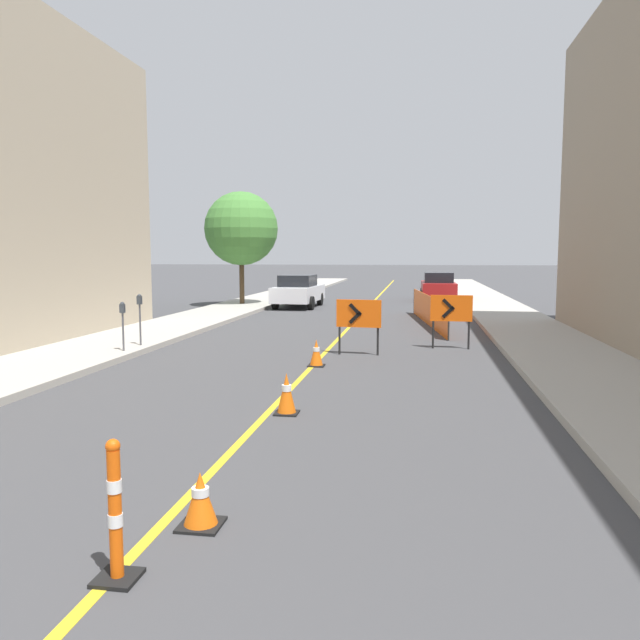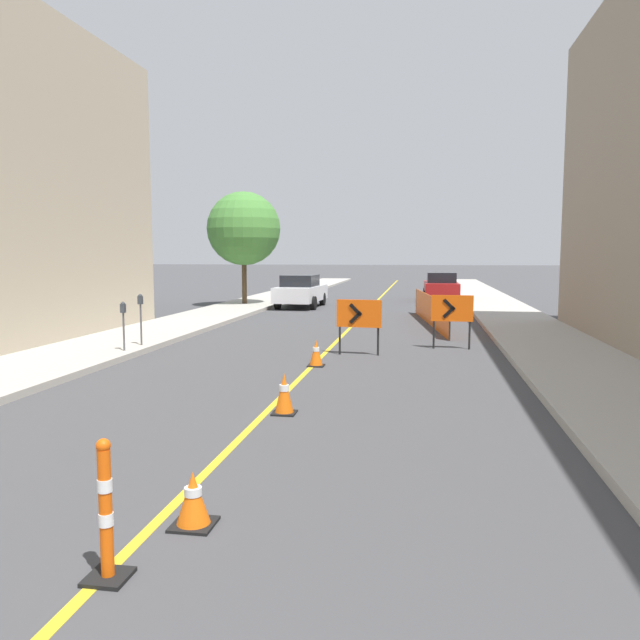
% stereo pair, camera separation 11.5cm
% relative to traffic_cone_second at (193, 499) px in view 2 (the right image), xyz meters
% --- Properties ---
extents(lane_stripe, '(0.12, 63.98, 0.01)m').
position_rel_traffic_cone_second_xyz_m(lane_stripe, '(-0.39, 24.50, -0.26)').
color(lane_stripe, gold).
rests_on(lane_stripe, ground_plane).
extents(sidewalk_left, '(2.90, 63.98, 0.15)m').
position_rel_traffic_cone_second_xyz_m(sidewalk_left, '(-6.45, 24.50, -0.19)').
color(sidewalk_left, '#ADA89E').
rests_on(sidewalk_left, ground_plane).
extents(sidewalk_right, '(2.90, 63.98, 0.15)m').
position_rel_traffic_cone_second_xyz_m(sidewalk_right, '(5.68, 24.50, -0.19)').
color(sidewalk_right, '#ADA89E').
rests_on(sidewalk_right, ground_plane).
extents(traffic_cone_second, '(0.41, 0.41, 0.54)m').
position_rel_traffic_cone_second_xyz_m(traffic_cone_second, '(0.00, 0.00, 0.00)').
color(traffic_cone_second, black).
rests_on(traffic_cone_second, ground_plane).
extents(traffic_cone_third, '(0.38, 0.38, 0.68)m').
position_rel_traffic_cone_second_xyz_m(traffic_cone_third, '(-0.07, 4.27, 0.07)').
color(traffic_cone_third, black).
rests_on(traffic_cone_third, ground_plane).
extents(traffic_cone_fourth, '(0.38, 0.38, 0.62)m').
position_rel_traffic_cone_second_xyz_m(traffic_cone_fourth, '(-0.29, 8.64, 0.04)').
color(traffic_cone_fourth, black).
rests_on(traffic_cone_fourth, ground_plane).
extents(delineator_post_front, '(0.34, 0.34, 1.16)m').
position_rel_traffic_cone_second_xyz_m(delineator_post_front, '(-0.32, -1.06, 0.24)').
color(delineator_post_front, black).
rests_on(delineator_post_front, ground_plane).
extents(arrow_barricade_primary, '(1.17, 0.17, 1.43)m').
position_rel_traffic_cone_second_xyz_m(arrow_barricade_primary, '(0.52, 10.43, 0.75)').
color(arrow_barricade_primary, '#EF560C').
rests_on(arrow_barricade_primary, ground_plane).
extents(arrow_barricade_secondary, '(1.13, 0.09, 1.48)m').
position_rel_traffic_cone_second_xyz_m(arrow_barricade_secondary, '(2.93, 11.86, 0.79)').
color(arrow_barricade_secondary, '#EF560C').
rests_on(arrow_barricade_secondary, ground_plane).
extents(safety_mesh_fence, '(1.14, 8.74, 1.08)m').
position_rel_traffic_cone_second_xyz_m(safety_mesh_fence, '(2.40, 17.82, 0.27)').
color(safety_mesh_fence, '#EF560C').
rests_on(safety_mesh_fence, ground_plane).
extents(parked_car_curb_near, '(1.99, 4.38, 1.59)m').
position_rel_traffic_cone_second_xyz_m(parked_car_curb_near, '(-3.75, 24.32, 0.54)').
color(parked_car_curb_near, silver).
rests_on(parked_car_curb_near, ground_plane).
extents(parked_car_curb_mid, '(1.94, 4.33, 1.59)m').
position_rel_traffic_cone_second_xyz_m(parked_car_curb_mid, '(3.11, 29.63, 0.54)').
color(parked_car_curb_mid, maroon).
rests_on(parked_car_curb_mid, ground_plane).
extents(parking_meter_near_curb, '(0.12, 0.11, 1.38)m').
position_rel_traffic_cone_second_xyz_m(parking_meter_near_curb, '(-5.35, 10.19, 0.86)').
color(parking_meter_near_curb, '#4C4C51').
rests_on(parking_meter_near_curb, sidewalk_left).
extents(parking_meter_far_curb, '(0.12, 0.11, 1.25)m').
position_rel_traffic_cone_second_xyz_m(parking_meter_far_curb, '(-5.35, 9.20, 0.77)').
color(parking_meter_far_curb, '#4C4C51').
rests_on(parking_meter_far_curb, sidewalk_left).
extents(street_tree_left_near, '(3.60, 3.60, 5.48)m').
position_rel_traffic_cone_second_xyz_m(street_tree_left_near, '(-6.60, 24.33, 3.57)').
color(street_tree_left_near, '#4C3823').
rests_on(street_tree_left_near, sidewalk_left).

